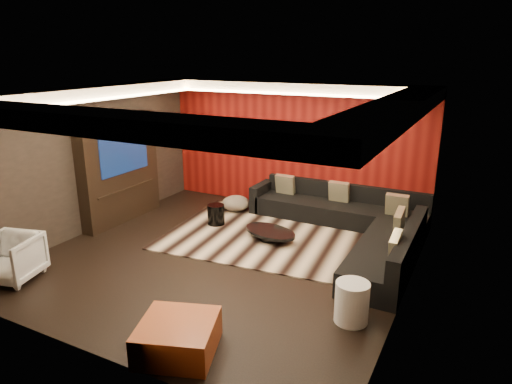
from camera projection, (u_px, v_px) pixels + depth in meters
The scene contains 26 objects.
floor at pixel (225, 257), 7.91m from camera, with size 6.00×6.00×0.02m, color black.
ceiling at pixel (221, 91), 7.08m from camera, with size 6.00×6.00×0.02m, color silver.
wall_back at pixel (294, 147), 10.05m from camera, with size 6.00×0.02×2.80m, color black.
wall_left at pixel (90, 160), 8.81m from camera, with size 0.02×6.00×2.80m, color black.
wall_right at pixel (413, 206), 6.17m from camera, with size 0.02×6.00×2.80m, color black.
red_feature_wall at pixel (293, 147), 10.02m from camera, with size 5.98×0.05×2.78m, color #6B0C0A.
soffit_back at pixel (290, 88), 9.41m from camera, with size 6.00×0.60×0.22m, color silver.
soffit_front at pixel (88, 121), 4.82m from camera, with size 6.00×0.60×0.22m, color silver.
soffit_left at pixel (95, 92), 8.30m from camera, with size 0.60×4.80×0.22m, color silver.
soffit_right at pixel (399, 108), 5.93m from camera, with size 0.60×4.80×0.22m, color silver.
cove_back at pixel (283, 93), 9.15m from camera, with size 4.80×0.08×0.04m, color #FFD899.
cove_front at pixel (112, 125), 5.14m from camera, with size 4.80×0.08×0.04m, color #FFD899.
cove_left at pixel (109, 98), 8.18m from camera, with size 0.08×4.80×0.04m, color #FFD899.
cove_right at pixel (372, 114), 6.11m from camera, with size 0.08×4.80×0.04m, color #FFD899.
tv_surround at pixel (120, 169), 9.34m from camera, with size 0.30×2.00×2.20m, color black.
tv_screen at pixel (124, 153), 9.17m from camera, with size 0.04×1.30×0.80m, color black.
tv_shelf at pixel (127, 189), 9.39m from camera, with size 0.04×1.60×0.04m, color black.
rug at pixel (275, 235), 8.79m from camera, with size 4.00×3.00×0.02m, color beige.
coffee_table at pixel (270, 235), 8.55m from camera, with size 1.09×1.09×0.18m, color black.
drum_stool at pixel (216, 214), 9.29m from camera, with size 0.35×0.35×0.41m, color black.
striped_pouf at pixel (236, 203), 10.11m from camera, with size 0.60×0.60×0.33m, color beige.
white_side_table at pixel (352, 302), 5.93m from camera, with size 0.45×0.45×0.56m, color white.
orange_ottoman at pixel (178, 337), 5.34m from camera, with size 0.87×0.87×0.39m, color maroon.
armchair at pixel (10, 258), 7.01m from camera, with size 0.77×0.79×0.72m, color silver.
sectional_sofa at pixel (354, 224), 8.65m from camera, with size 3.65×3.50×0.75m.
throw_pillows at pixel (358, 207), 8.53m from camera, with size 3.09×2.71×0.50m.
Camera 1 is at (3.80, -6.17, 3.39)m, focal length 32.00 mm.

